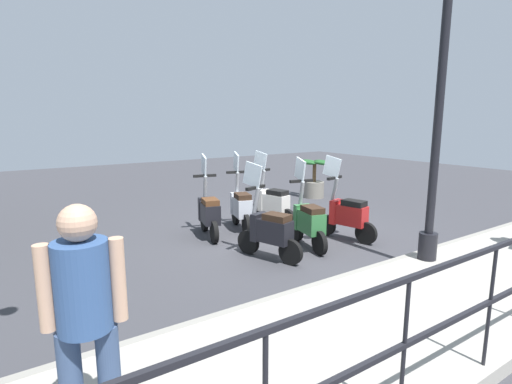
# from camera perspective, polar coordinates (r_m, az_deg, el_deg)

# --- Properties ---
(ground_plane) EXTENTS (28.00, 28.00, 0.00)m
(ground_plane) POSITION_cam_1_polar(r_m,az_deg,el_deg) (7.54, 4.03, -6.57)
(ground_plane) COLOR #38383D
(promenade_walkway) EXTENTS (2.20, 20.00, 0.15)m
(promenade_walkway) POSITION_cam_1_polar(r_m,az_deg,el_deg) (5.55, 25.13, -13.21)
(promenade_walkway) COLOR #A39E93
(promenade_walkway) RESTS_ON ground_plane
(lamp_post_near) EXTENTS (0.26, 0.90, 4.44)m
(lamp_post_near) POSITION_cam_1_polar(r_m,az_deg,el_deg) (6.20, 24.52, 8.75)
(lamp_post_near) COLOR black
(lamp_post_near) RESTS_ON promenade_walkway
(pedestrian_distant) EXTENTS (0.39, 0.48, 1.59)m
(pedestrian_distant) POSITION_cam_1_polar(r_m,az_deg,el_deg) (2.69, -23.26, -15.48)
(pedestrian_distant) COLOR #384C70
(pedestrian_distant) RESTS_ON promenade_walkway
(potted_palm) EXTENTS (1.06, 0.66, 1.05)m
(potted_palm) POSITION_cam_1_polar(r_m,az_deg,el_deg) (11.32, 8.30, 1.45)
(potted_palm) COLOR slate
(potted_palm) RESTS_ON ground_plane
(scooter_near_0) EXTENTS (1.21, 0.51, 1.54)m
(scooter_near_0) POSITION_cam_1_polar(r_m,az_deg,el_deg) (7.49, 12.79, -3.11)
(scooter_near_0) COLOR black
(scooter_near_0) RESTS_ON ground_plane
(scooter_near_1) EXTENTS (1.22, 0.50, 1.54)m
(scooter_near_1) POSITION_cam_1_polar(r_m,az_deg,el_deg) (6.92, 7.45, -4.06)
(scooter_near_1) COLOR black
(scooter_near_1) RESTS_ON ground_plane
(scooter_near_2) EXTENTS (1.19, 0.55, 1.54)m
(scooter_near_2) POSITION_cam_1_polar(r_m,az_deg,el_deg) (6.31, 1.92, -5.42)
(scooter_near_2) COLOR black
(scooter_near_2) RESTS_ON ground_plane
(scooter_far_0) EXTENTS (1.22, 0.50, 1.54)m
(scooter_far_0) POSITION_cam_1_polar(r_m,az_deg,el_deg) (8.33, 2.30, -1.46)
(scooter_far_0) COLOR black
(scooter_far_0) RESTS_ON ground_plane
(scooter_far_1) EXTENTS (1.20, 0.54, 1.54)m
(scooter_far_1) POSITION_cam_1_polar(r_m,az_deg,el_deg) (7.98, -2.20, -2.01)
(scooter_far_1) COLOR black
(scooter_far_1) RESTS_ON ground_plane
(scooter_far_2) EXTENTS (1.21, 0.52, 1.54)m
(scooter_far_2) POSITION_cam_1_polar(r_m,az_deg,el_deg) (7.53, -6.76, -2.84)
(scooter_far_2) COLOR black
(scooter_far_2) RESTS_ON ground_plane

